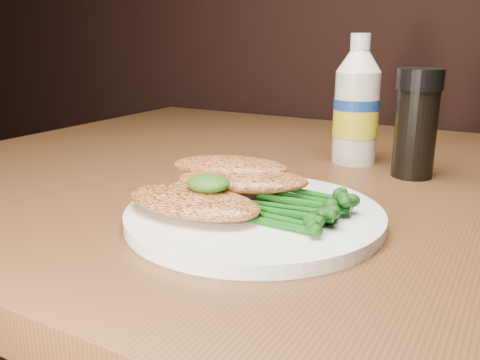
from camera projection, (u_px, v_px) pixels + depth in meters
The scene contains 8 objects.
plate at pixel (254, 215), 0.48m from camera, with size 0.24×0.24×0.01m, color white.
chicken_front at pixel (193, 202), 0.46m from camera, with size 0.14×0.07×0.02m, color #CA7540.
chicken_mid at pixel (242, 180), 0.50m from camera, with size 0.13×0.07×0.02m, color #CA7540.
chicken_back at pixel (230, 166), 0.52m from camera, with size 0.12×0.06×0.02m, color #CA7540.
pesto_front at pixel (209, 183), 0.46m from camera, with size 0.04×0.04×0.02m, color #093207.
broccolini_bundle at pixel (294, 204), 0.46m from camera, with size 0.12×0.09×0.02m, color #135111, non-canonical shape.
mayo_bottle at pixel (357, 100), 0.67m from camera, with size 0.06×0.06×0.17m, color beige, non-canonical shape.
pepper_grinder at pixel (416, 124), 0.61m from camera, with size 0.05×0.05×0.13m, color black, non-canonical shape.
Camera 1 is at (0.15, 0.47, 0.92)m, focal length 38.07 mm.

